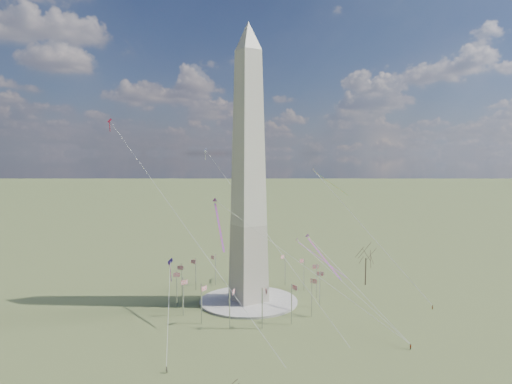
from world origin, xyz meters
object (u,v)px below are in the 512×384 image
tree_near (366,256)px  kite_delta_black (315,171)px  person_west (166,370)px  washington_monument (248,172)px  person_east (432,307)px

tree_near → kite_delta_black: size_ratio=1.12×
tree_near → kite_delta_black: kite_delta_black is taller
person_west → kite_delta_black: 106.22m
washington_monument → kite_delta_black: washington_monument is taller
washington_monument → person_west: washington_monument is taller
person_west → tree_near: bearing=-159.0°
person_west → washington_monument: bearing=-137.2°
washington_monument → person_east: washington_monument is taller
person_east → person_west: 96.16m
person_east → person_west: person_east is taller
washington_monument → person_west: size_ratio=61.89×
person_east → kite_delta_black: size_ratio=0.11×
tree_near → person_east: (-2.60, -34.15, -11.33)m
tree_near → kite_delta_black: bearing=129.6°
person_west → kite_delta_black: kite_delta_black is taller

